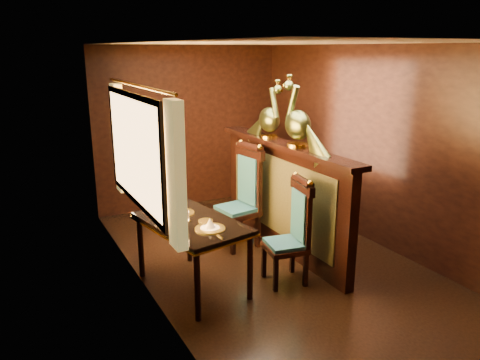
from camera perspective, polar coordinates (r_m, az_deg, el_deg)
The scene contains 8 objects.
ground at distance 5.65m, azimuth 3.91°, elevation -9.95°, with size 5.00×5.00×0.00m, color black.
room_shell at distance 5.13m, azimuth 3.32°, elevation 6.03°, with size 3.04×5.04×2.52m.
partition at distance 5.78m, azimuth 5.18°, elevation -1.75°, with size 0.26×2.70×1.36m.
dining_table at distance 4.85m, azimuth -5.97°, elevation -5.79°, with size 0.98×1.38×0.95m.
chair_left at distance 5.03m, azimuth 6.70°, elevation -5.76°, with size 0.49×0.51×1.18m.
chair_right at distance 5.91m, azimuth 0.56°, elevation -1.49°, with size 0.54×0.56×1.33m.
peacock_left at distance 5.34m, azimuth 7.12°, elevation 8.27°, with size 0.25×0.68×0.81m, color #194B36, non-canonical shape.
peacock_right at distance 5.85m, azimuth 3.61°, elevation 8.66°, with size 0.23×0.62×0.73m, color #194B36, non-canonical shape.
Camera 1 is at (-2.72, -4.30, 2.45)m, focal length 35.00 mm.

